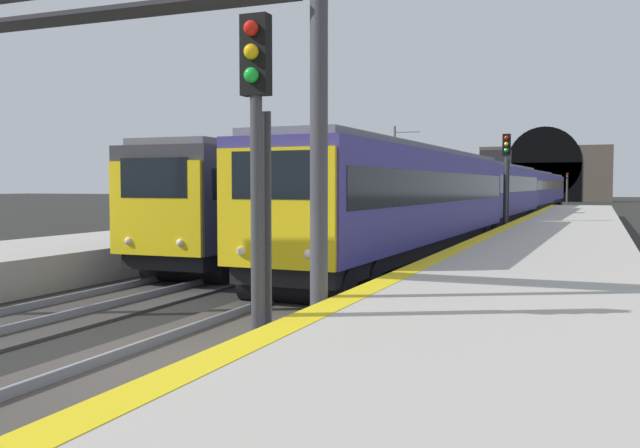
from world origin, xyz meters
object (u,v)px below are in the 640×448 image
object	(u,v)px
railway_signal_near	(257,163)
catenary_mast_near	(395,168)
train_main_approaching	(514,191)
railway_signal_far	(567,185)
overhead_signal_gantry	(99,58)
train_adjacent_platform	(384,194)
railway_signal_mid	(506,176)

from	to	relation	value
railway_signal_near	catenary_mast_near	world-z (taller)	catenary_mast_near
train_main_approaching	railway_signal_far	distance (m)	50.09
railway_signal_far	overhead_signal_gantry	distance (m)	95.26
catenary_mast_near	railway_signal_far	bearing A→B (deg)	-18.19
train_adjacent_platform	catenary_mast_near	xyz separation A→B (m)	(28.39, 7.41, 2.00)
train_adjacent_platform	railway_signal_mid	xyz separation A→B (m)	(-0.34, -6.26, 0.89)
railway_signal_mid	railway_signal_far	xyz separation A→B (m)	(70.33, 0.00, -0.51)
train_main_approaching	railway_signal_mid	world-z (taller)	railway_signal_mid
train_main_approaching	railway_signal_near	xyz separation A→B (m)	(-46.93, -1.82, 0.73)
railway_signal_near	overhead_signal_gantry	world-z (taller)	overhead_signal_gantry
train_main_approaching	catenary_mast_near	bearing A→B (deg)	-123.97
railway_signal_mid	railway_signal_far	size ratio (longest dim) A/B	1.17
train_main_approaching	train_adjacent_platform	xyz separation A→B (m)	(-19.94, 4.44, -0.02)
catenary_mast_near	train_adjacent_platform	bearing A→B (deg)	-165.38
train_main_approaching	catenary_mast_near	xyz separation A→B (m)	(8.46, 11.85, 1.98)
train_main_approaching	overhead_signal_gantry	bearing A→B (deg)	-1.29
train_main_approaching	train_adjacent_platform	size ratio (longest dim) A/B	2.07
railway_signal_mid	overhead_signal_gantry	xyz separation A→B (m)	(-24.82, 4.04, 1.81)
overhead_signal_gantry	railway_signal_near	bearing A→B (deg)	-114.47
railway_signal_mid	overhead_signal_gantry	bearing A→B (deg)	-9.24
railway_signal_near	railway_signal_mid	xyz separation A→B (m)	(26.65, 0.00, 0.14)
train_main_approaching	railway_signal_near	bearing A→B (deg)	3.75
train_main_approaching	railway_signal_far	world-z (taller)	train_main_approaching
railway_signal_mid	overhead_signal_gantry	size ratio (longest dim) A/B	0.60
overhead_signal_gantry	railway_signal_mid	bearing A→B (deg)	-9.24
overhead_signal_gantry	catenary_mast_near	size ratio (longest dim) A/B	1.05
railway_signal_mid	catenary_mast_near	xyz separation A→B (m)	(28.73, 13.67, 1.10)
railway_signal_far	overhead_signal_gantry	bearing A→B (deg)	-2.43
train_main_approaching	train_adjacent_platform	distance (m)	20.42
train_adjacent_platform	railway_signal_mid	size ratio (longest dim) A/B	7.87
railway_signal_mid	railway_signal_near	bearing A→B (deg)	0.00
train_adjacent_platform	railway_signal_near	world-z (taller)	railway_signal_near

